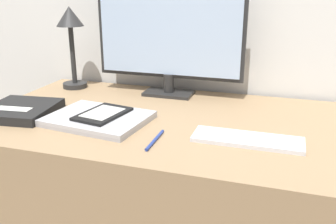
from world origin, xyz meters
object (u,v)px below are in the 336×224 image
object	(u,v)px
monitor	(169,38)
notebook	(21,110)
ereader	(103,114)
pen	(155,140)
keyboard	(247,139)
laptop	(98,119)
desk_lamp	(71,31)

from	to	relation	value
monitor	notebook	size ratio (longest dim) A/B	2.33
ereader	pen	bearing A→B (deg)	-25.24
keyboard	notebook	distance (m)	0.75
laptop	pen	world-z (taller)	laptop
laptop	desk_lamp	bearing A→B (deg)	130.09
laptop	pen	bearing A→B (deg)	-22.52
monitor	laptop	bearing A→B (deg)	-108.48
keyboard	pen	size ratio (longest dim) A/B	2.20
monitor	pen	distance (m)	0.51
keyboard	desk_lamp	size ratio (longest dim) A/B	0.92
ereader	notebook	distance (m)	0.30
laptop	pen	distance (m)	0.24
desk_lamp	notebook	world-z (taller)	desk_lamp
monitor	laptop	distance (m)	0.44
keyboard	ereader	distance (m)	0.46
keyboard	pen	bearing A→B (deg)	-162.45
monitor	ereader	size ratio (longest dim) A/B	2.95
laptop	notebook	bearing A→B (deg)	-177.10
pen	desk_lamp	bearing A→B (deg)	139.61
keyboard	pen	world-z (taller)	keyboard
keyboard	pen	xyz separation A→B (m)	(-0.25, -0.08, -0.00)
monitor	desk_lamp	size ratio (longest dim) A/B	1.74
laptop	ereader	xyz separation A→B (m)	(0.01, 0.01, 0.02)
monitor	notebook	distance (m)	0.59
desk_lamp	monitor	bearing A→B (deg)	2.44
notebook	desk_lamp	bearing A→B (deg)	91.10
ereader	pen	distance (m)	0.23
ereader	notebook	size ratio (longest dim) A/B	0.79
ereader	pen	world-z (taller)	ereader
laptop	notebook	size ratio (longest dim) A/B	1.33
ereader	notebook	bearing A→B (deg)	-175.93
monitor	notebook	bearing A→B (deg)	-137.03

